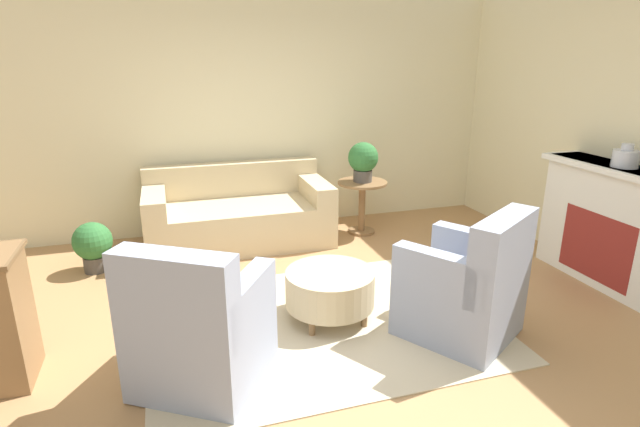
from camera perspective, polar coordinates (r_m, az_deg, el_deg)
name	(u,v)px	position (r m, az deg, el deg)	size (l,w,h in m)	color
ground_plane	(323,324)	(4.11, 0.30, -12.46)	(16.00, 16.00, 0.00)	#AD7F51
wall_back	(257,113)	(6.14, -7.25, 11.33)	(9.11, 0.12, 2.80)	beige
rug	(323,323)	(4.11, 0.30, -12.40)	(2.68, 2.03, 0.01)	beige
couch	(239,216)	(5.75, -9.30, -0.23)	(2.03, 1.00, 0.86)	#C6B289
armchair_left	(198,331)	(3.36, -13.73, -12.88)	(1.04, 1.05, 1.00)	#8E99B2
armchair_right	(467,289)	(3.94, 16.49, -8.30)	(1.04, 1.05, 1.00)	#8E99B2
ottoman_table	(330,288)	(4.07, 1.14, -8.53)	(0.72, 0.72, 0.40)	#C6B289
side_table	(362,197)	(5.97, 4.83, 1.84)	(0.58, 0.58, 0.64)	olive
fireplace	(614,225)	(5.29, 30.59, -1.09)	(0.44, 1.53, 1.12)	white
vase_mantel_near	(626,158)	(5.14, 31.55, 5.44)	(0.22, 0.22, 0.21)	silver
potted_plant_on_side_table	(363,160)	(5.86, 4.95, 6.13)	(0.35, 0.35, 0.47)	#4C4742
potted_plant_floor	(93,244)	(5.41, -24.53, -3.19)	(0.38, 0.38, 0.51)	#4C4742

